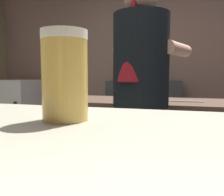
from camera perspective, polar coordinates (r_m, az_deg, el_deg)
The scene contains 10 objects.
wall_back at distance 3.53m, azimuth 11.39°, elevation 8.67°, with size 5.20×0.10×2.70m, color gray.
prep_counter at distance 2.05m, azimuth 17.13°, elevation -13.96°, with size 2.10×0.60×0.94m, color #4D382B.
back_shelf at distance 3.32m, azimuth 7.52°, elevation -5.21°, with size 0.98×0.36×1.06m, color #34393A.
mini_fridge at distance 3.92m, azimuth -21.36°, elevation -3.85°, with size 0.56×0.58×1.07m.
bartender at distance 1.50m, azimuth 6.61°, elevation 0.15°, with size 0.50×0.55×1.72m.
mixing_bowl at distance 2.08m, azimuth 3.56°, elevation 0.53°, with size 0.17×0.17×0.05m, color slate.
chefs_knife at distance 1.89m, azimuth 17.13°, elevation -0.78°, with size 0.24×0.03×0.01m, color silver.
pint_glass_near at distance 0.41m, azimuth -11.00°, elevation 5.12°, with size 0.08×0.08×0.15m.
bottle_hot_sauce at distance 3.27m, azimuth 0.80°, elevation 5.67°, with size 0.07×0.07×0.24m.
bottle_olive_oil at distance 3.26m, azimuth 6.33°, elevation 5.88°, with size 0.08×0.08×0.27m.
Camera 1 is at (0.30, -1.31, 1.14)m, focal length 38.90 mm.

